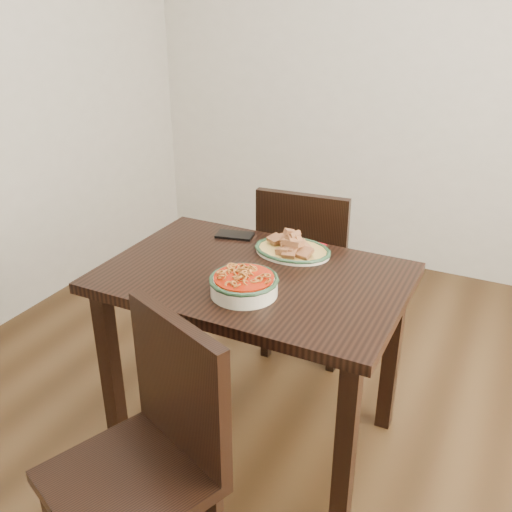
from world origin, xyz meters
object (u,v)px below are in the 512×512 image
at_px(dining_table, 254,299).
at_px(chair_near, 152,449).
at_px(chair_far, 306,265).
at_px(fish_plate, 293,243).
at_px(smartphone, 235,235).
at_px(noodle_bowl, 244,283).

xyz_separation_m(dining_table, chair_near, (0.02, -0.68, -0.14)).
distance_m(dining_table, chair_far, 0.64).
bearing_deg(fish_plate, dining_table, -105.05).
height_order(chair_near, fish_plate, chair_near).
bearing_deg(fish_plate, chair_near, -92.74).
xyz_separation_m(dining_table, smartphone, (-0.22, 0.27, 0.12)).
relative_size(dining_table, noodle_bowl, 4.59).
distance_m(fish_plate, noodle_bowl, 0.38).
relative_size(fish_plate, noodle_bowl, 1.25).
bearing_deg(fish_plate, smartphone, 170.46).
bearing_deg(chair_far, chair_near, 87.14).
relative_size(dining_table, fish_plate, 3.66).
height_order(chair_far, noodle_bowl, chair_far).
xyz_separation_m(fish_plate, smartphone, (-0.28, 0.05, -0.04)).
bearing_deg(noodle_bowl, chair_near, -92.75).
distance_m(chair_far, noodle_bowl, 0.84).
bearing_deg(smartphone, chair_near, -88.51).
bearing_deg(chair_far, dining_table, 88.01).
relative_size(chair_near, smartphone, 5.80).
xyz_separation_m(dining_table, noodle_bowl, (0.04, -0.16, 0.15)).
bearing_deg(fish_plate, noodle_bowl, -92.71).
height_order(fish_plate, noodle_bowl, fish_plate).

